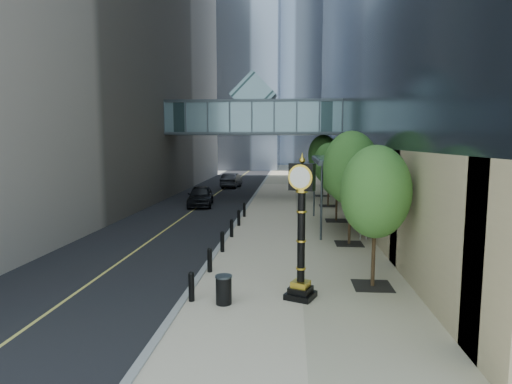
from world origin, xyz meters
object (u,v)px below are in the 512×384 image
at_px(trash_bin, 224,291).
at_px(car_far, 232,180).
at_px(car_near, 201,196).
at_px(pedestrian, 364,223).
at_px(street_clock, 301,238).

xyz_separation_m(trash_bin, car_far, (-4.75, 35.59, 0.32)).
height_order(car_near, car_far, car_near).
relative_size(trash_bin, car_far, 0.18).
bearing_deg(trash_bin, car_near, 104.08).
xyz_separation_m(pedestrian, car_near, (-11.41, 11.47, -0.14)).
bearing_deg(street_clock, pedestrian, 91.38).
distance_m(street_clock, car_near, 21.98).
height_order(trash_bin, car_far, car_far).
bearing_deg(trash_bin, pedestrian, 58.04).
height_order(street_clock, car_far, street_clock).
bearing_deg(pedestrian, car_near, -21.60).
distance_m(street_clock, trash_bin, 3.09).
xyz_separation_m(street_clock, car_near, (-7.84, 20.49, -1.28)).
bearing_deg(car_far, trash_bin, 100.86).
relative_size(car_near, car_far, 0.99).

